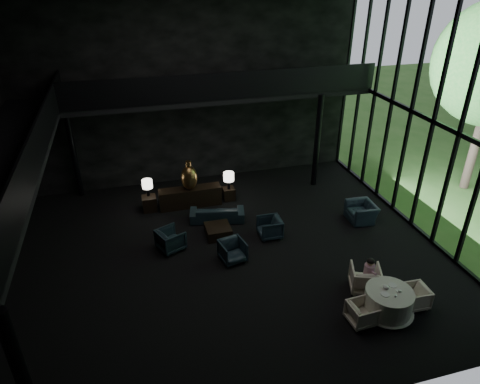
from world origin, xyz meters
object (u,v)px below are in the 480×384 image
object	(u,v)px
sofa	(217,211)
dining_chair_west	(362,313)
side_table_right	(229,194)
lounge_armchair_south	(233,250)
dining_table	(388,303)
child	(369,268)
table_lamp_right	(229,177)
lounge_armchair_west	(171,238)
lounge_armchair_east	(270,226)
table_lamp_left	(147,185)
window_armchair	(362,209)
side_table_left	(150,203)
dining_chair_east	(414,297)
console	(190,197)
bronze_urn	(189,177)
dining_chair_north	(365,276)
coffee_table	(218,231)

from	to	relation	value
sofa	dining_chair_west	distance (m)	6.66
side_table_right	dining_chair_west	xyz separation A→B (m)	(1.77, -7.59, 0.07)
lounge_armchair_south	dining_table	distance (m)	4.92
sofa	child	distance (m)	6.06
table_lamp_right	lounge_armchair_west	world-z (taller)	table_lamp_right
lounge_armchair_west	lounge_armchair_east	bearing A→B (deg)	-115.96
table_lamp_left	side_table_right	distance (m)	3.30
lounge_armchair_south	window_armchair	xyz separation A→B (m)	(5.29, 1.11, 0.06)
window_armchair	sofa	bearing A→B (deg)	-102.58
lounge_armchair_south	side_table_left	bearing A→B (deg)	109.14
dining_chair_east	table_lamp_right	bearing A→B (deg)	-152.29
table_lamp_left	lounge_armchair_west	xyz separation A→B (m)	(0.47, -2.93, -0.63)
side_table_left	table_lamp_right	bearing A→B (deg)	-0.71
console	sofa	bearing A→B (deg)	-59.70
table_lamp_left	dining_chair_west	distance (m)	9.17
sofa	dining_chair_east	distance (m)	7.37
bronze_urn	dining_table	world-z (taller)	bronze_urn
table_lamp_right	sofa	xyz separation A→B (m)	(-0.81, -1.40, -0.64)
lounge_armchair_west	child	distance (m)	6.44
sofa	lounge_armchair_south	bearing A→B (deg)	100.73
console	side_table_right	size ratio (longest dim) A/B	4.77
bronze_urn	dining_chair_west	xyz separation A→B (m)	(3.37, -7.44, -0.96)
side_table_right	dining_chair_north	size ratio (longest dim) A/B	0.55
bronze_urn	dining_chair_east	xyz separation A→B (m)	(5.13, -7.26, -0.96)
dining_chair_west	lounge_armchair_east	bearing A→B (deg)	9.72
console	table_lamp_right	xyz separation A→B (m)	(1.60, 0.05, 0.64)
side_table_right	window_armchair	xyz separation A→B (m)	(4.41, -2.89, 0.21)
side_table_left	sofa	xyz separation A→B (m)	(2.39, -1.44, 0.09)
table_lamp_left	window_armchair	size ratio (longest dim) A/B	0.64
side_table_right	dining_chair_north	distance (m)	6.89
table_lamp_right	child	xyz separation A→B (m)	(2.61, -6.38, -0.25)
sofa	dining_chair_north	bearing A→B (deg)	136.28
side_table_left	side_table_right	bearing A→B (deg)	0.14
sofa	coffee_table	world-z (taller)	sofa
sofa	dining_chair_west	bearing A→B (deg)	124.99
side_table_left	lounge_armchair_south	distance (m)	4.62
dining_chair_west	child	bearing A→B (deg)	-38.95
lounge_armchair_west	side_table_right	bearing A→B (deg)	-67.05
console	dining_chair_east	distance (m)	8.93
sofa	coffee_table	bearing A→B (deg)	91.04
lounge_armchair_east	lounge_armchair_south	world-z (taller)	lounge_armchair_east
dining_chair_east	dining_chair_west	xyz separation A→B (m)	(-1.75, -0.18, -0.00)
dining_chair_north	table_lamp_left	bearing A→B (deg)	-27.13
table_lamp_left	dining_chair_north	bearing A→B (deg)	-48.45
side_table_right	lounge_armchair_east	distance (m)	3.10
dining_chair_east	console	bearing A→B (deg)	-142.84
console	dining_chair_north	xyz separation A→B (m)	(4.14, -6.30, 0.08)
side_table_left	dining_chair_west	distance (m)	9.07
lounge_armchair_east	dining_chair_west	bearing A→B (deg)	14.27
sofa	child	bearing A→B (deg)	136.68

